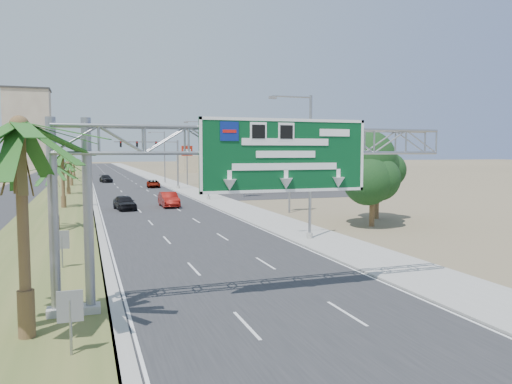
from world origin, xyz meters
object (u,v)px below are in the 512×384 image
object	(u,v)px
pole_sign_red_near	(290,147)
pole_sign_blue	(244,158)
car_left_lane	(125,203)
pole_sign_red_far	(187,154)
sign_gantry	(246,154)
car_right_lane	(153,184)
signal_mast	(165,160)
palm_near	(19,127)
car_mid_lane	(169,200)
car_far	(106,179)
store_building	(275,177)

from	to	relation	value
pole_sign_red_near	pole_sign_blue	size ratio (longest dim) A/B	1.16
car_left_lane	pole_sign_red_far	world-z (taller)	pole_sign_red_far
sign_gantry	pole_sign_red_near	xyz separation A→B (m)	(13.18, 26.71, 0.53)
car_left_lane	car_right_lane	bearing A→B (deg)	69.50
signal_mast	pole_sign_blue	xyz separation A→B (m)	(7.83, -17.39, 0.47)
sign_gantry	pole_sign_red_far	xyz separation A→B (m)	(11.39, 70.11, -0.28)
signal_mast	car_right_lane	distance (m)	6.49
palm_near	pole_sign_red_far	bearing A→B (deg)	74.83
palm_near	pole_sign_blue	distance (m)	51.62
car_mid_lane	pole_sign_red_near	xyz separation A→B (m)	(10.62, -9.30, 5.77)
car_left_lane	car_far	world-z (taller)	car_left_lane
signal_mast	palm_near	bearing A→B (deg)	-102.66
car_left_lane	sign_gantry	bearing A→B (deg)	-94.12
store_building	pole_sign_blue	distance (m)	14.91
signal_mast	pole_sign_red_near	distance (m)	36.05
signal_mast	car_mid_lane	size ratio (longest dim) A/B	2.06
signal_mast	car_mid_lane	xyz separation A→B (m)	(-3.67, -26.04, -4.03)
car_mid_lane	car_right_lane	xyz separation A→B (m)	(2.30, 30.78, -0.18)
store_building	sign_gantry	bearing A→B (deg)	-112.36
pole_sign_red_far	store_building	bearing A→B (deg)	-50.27
car_left_lane	pole_sign_red_far	xyz separation A→B (m)	(13.70, 35.46, 5.00)
pole_sign_red_near	car_far	bearing A→B (deg)	104.97
car_mid_lane	car_far	xyz separation A→B (m)	(-4.77, 48.28, -0.09)
pole_sign_red_near	car_right_lane	bearing A→B (deg)	101.73
car_mid_lane	car_left_lane	bearing A→B (deg)	-165.24
signal_mast	pole_sign_blue	size ratio (longest dim) A/B	1.41
car_right_lane	sign_gantry	bearing A→B (deg)	-89.86
car_left_lane	pole_sign_blue	bearing A→B (deg)	23.48
signal_mast	pole_sign_blue	distance (m)	19.08
signal_mast	pole_sign_red_near	bearing A→B (deg)	-78.87
car_far	palm_near	bearing A→B (deg)	-101.12
signal_mast	car_mid_lane	world-z (taller)	signal_mast
car_left_lane	car_mid_lane	distance (m)	5.05
signal_mast	pole_sign_red_far	size ratio (longest dim) A/B	1.39
signal_mast	store_building	bearing A→B (deg)	-19.54
signal_mast	pole_sign_red_far	bearing A→B (deg)	57.42
car_right_lane	store_building	bearing A→B (deg)	-26.18
car_left_lane	car_far	bearing A→B (deg)	81.97
palm_near	pole_sign_red_far	xyz separation A→B (m)	(19.53, 72.04, -1.16)
car_mid_lane	pole_sign_red_near	size ratio (longest dim) A/B	0.59
pole_sign_blue	pole_sign_red_far	world-z (taller)	pole_sign_red_far
palm_near	car_mid_lane	xyz separation A→B (m)	(10.70, 37.94, -6.11)
store_building	car_right_lane	xyz separation A→B (m)	(-18.20, 10.71, -1.36)
car_far	pole_sign_red_far	xyz separation A→B (m)	(13.60, -14.17, 5.05)
car_right_lane	pole_sign_red_near	xyz separation A→B (m)	(8.32, -40.08, 5.95)
pole_sign_red_far	car_mid_lane	bearing A→B (deg)	-104.51
car_left_lane	pole_sign_red_near	size ratio (longest dim) A/B	0.54
store_building	car_right_lane	size ratio (longest dim) A/B	3.90
sign_gantry	car_mid_lane	size ratio (longest dim) A/B	3.36
pole_sign_red_far	car_right_lane	bearing A→B (deg)	-152.99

